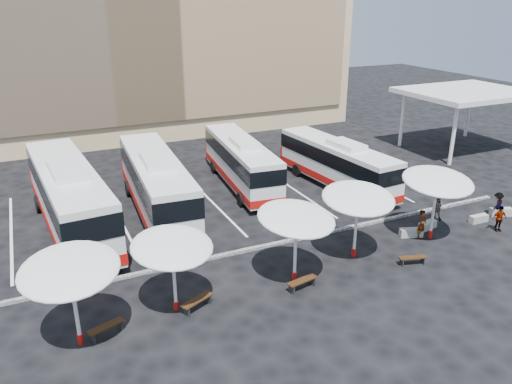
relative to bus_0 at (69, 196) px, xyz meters
name	(u,v)px	position (x,y,z in m)	size (l,w,h in m)	color
ground	(263,253)	(8.70, -7.07, -2.14)	(120.00, 120.00, 0.00)	black
service_canopy	(466,94)	(32.70, 2.93, 2.72)	(10.00, 8.00, 5.20)	white
curb_divider	(259,247)	(8.70, -6.57, -2.07)	(34.00, 0.25, 0.15)	black
bay_lines	(210,200)	(8.70, 0.93, -2.14)	(24.15, 12.00, 0.01)	white
bus_0	(69,196)	(0.00, 0.00, 0.00)	(3.77, 13.39, 4.20)	white
bus_1	(156,183)	(5.05, 0.33, -0.12)	(3.51, 12.65, 3.97)	white
bus_2	(241,161)	(11.69, 2.71, -0.32)	(3.53, 11.41, 3.56)	white
bus_3	(336,162)	(17.65, -0.34, -0.37)	(3.18, 11.08, 3.47)	white
sunshade_0	(70,270)	(-0.92, -10.72, 1.11)	(4.50, 4.53, 3.83)	white
sunshade_1	(172,247)	(3.09, -10.10, 0.87)	(4.09, 4.12, 3.55)	white
sunshade_2	(296,219)	(8.88, -10.14, 1.05)	(4.75, 4.77, 3.76)	white
sunshade_3	(358,198)	(12.82, -9.38, 1.09)	(4.39, 4.43, 3.80)	white
sunshade_4	(438,182)	(17.93, -9.44, 1.19)	(4.44, 4.48, 3.93)	white
wood_bench_0	(106,328)	(0.09, -10.63, -1.80)	(1.52, 0.84, 0.45)	black
wood_bench_1	(197,302)	(3.93, -10.45, -1.77)	(1.60, 1.03, 0.48)	black
wood_bench_2	(302,282)	(8.82, -10.97, -1.78)	(1.59, 0.68, 0.47)	black
wood_bench_3	(413,259)	(14.96, -11.37, -1.81)	(1.45, 0.75, 0.43)	black
conc_bench_0	(411,233)	(17.06, -8.87, -1.91)	(1.27, 0.42, 0.48)	gray
conc_bench_1	(428,225)	(18.60, -8.50, -1.91)	(1.22, 0.41, 0.46)	gray
conc_bench_2	(479,219)	(22.03, -9.08, -1.92)	(1.18, 0.39, 0.44)	gray
conc_bench_3	(501,212)	(24.04, -8.96, -1.90)	(1.30, 0.43, 0.49)	gray
passenger_0	(422,224)	(17.43, -9.21, -1.30)	(0.61, 0.40, 1.68)	black
passenger_1	(437,207)	(20.05, -7.65, -1.38)	(0.74, 0.58, 1.53)	black
passenger_2	(499,219)	(22.07, -10.41, -1.37)	(0.90, 0.38, 1.54)	black
passenger_3	(497,205)	(23.69, -8.89, -1.37)	(1.00, 0.57, 1.54)	black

